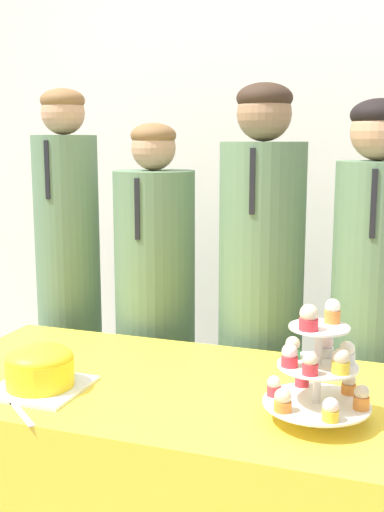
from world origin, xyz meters
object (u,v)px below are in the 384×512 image
Objects in this scene: cake_knife at (15,405)px; student_1 at (155,325)px; cupcake_stand at (318,369)px; student_2 at (260,316)px; round_cake at (40,368)px; student_0 at (69,296)px; student_3 at (370,330)px.

cake_knife is 0.13× the size of student_1.
cupcake_stand is 0.19× the size of student_2.
round_cake is 0.15× the size of student_0.
cake_knife is 0.12× the size of student_3.
student_2 is at bearing 0.00° from student_0.
student_1 is at bearing 135.69° from cupcake_stand.
cake_knife is 0.88m from student_1.
student_0 is at bearing -180.00° from student_2.
round_cake is 0.77m from cupcake_stand.
student_0 is 1.04× the size of student_3.
student_0 is 1.00× the size of student_2.
round_cake is at bearing -121.00° from student_2.
cupcake_stand is at bearing 51.64° from cake_knife.
student_3 is (0.85, 0.76, -0.02)m from round_cake.
student_2 is 0.39m from student_3.
round_cake is 0.89m from student_2.
round_cake is 0.16× the size of student_3.
cupcake_stand is 1.04m from student_1.
cupcake_stand is 1.32m from student_0.
student_1 is at bearing -180.00° from student_2.
cupcake_stand reaches higher than cake_knife.
student_2 is (0.80, 0.00, -0.01)m from student_0.
student_3 is (0.39, -0.00, -0.01)m from student_2.
cake_knife is at bearing -91.07° from round_cake.
student_0 reaches higher than student_3.
cupcake_stand is (0.77, 0.17, 0.14)m from cake_knife.
student_3 is (0.08, 0.71, -0.10)m from cupcake_stand.
cake_knife is 0.12× the size of student_0.
student_3 is (0.85, 0.88, 0.04)m from cake_knife.
cupcake_stand reaches higher than round_cake.
student_1 is at bearing 126.90° from cake_knife.
student_2 reaches higher than round_cake.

